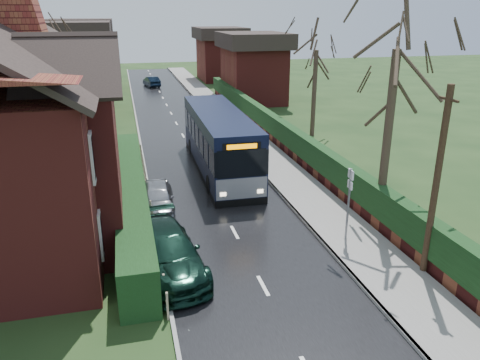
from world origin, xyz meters
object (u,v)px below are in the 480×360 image
object	(u,v)px
car_green	(167,252)
telegraph_pole	(436,184)
bus	(219,142)
bus_stop_sign	(349,194)
car_silver	(157,198)

from	to	relation	value
car_green	telegraph_pole	size ratio (longest dim) A/B	0.79
car_green	telegraph_pole	world-z (taller)	telegraph_pole
car_green	telegraph_pole	xyz separation A→B (m)	(8.38, -2.24, 2.49)
bus	car_green	bearing A→B (deg)	-110.17
car_green	telegraph_pole	distance (m)	9.03
bus	car_green	distance (m)	10.94
bus	telegraph_pole	world-z (taller)	telegraph_pole
car_green	bus	bearing A→B (deg)	61.56
bus	bus_stop_sign	size ratio (longest dim) A/B	3.69
car_silver	bus_stop_sign	size ratio (longest dim) A/B	1.22
bus	car_silver	world-z (taller)	bus
car_green	telegraph_pole	bearing A→B (deg)	-22.38
bus	bus_stop_sign	xyz separation A→B (m)	(2.99, -9.59, 0.31)
bus	telegraph_pole	xyz separation A→B (m)	(4.47, -12.42, 1.59)
car_silver	telegraph_pole	xyz separation A→B (m)	(8.28, -7.56, 2.61)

